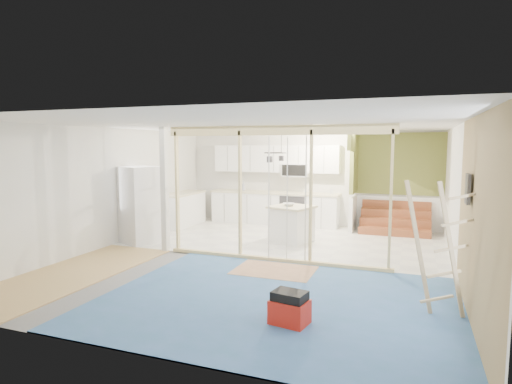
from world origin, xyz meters
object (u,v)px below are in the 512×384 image
(island, at_px, (292,224))
(ladder, at_px, (439,249))
(toolbox, at_px, (290,309))
(fridge, at_px, (140,205))

(island, relative_size, ladder, 0.62)
(toolbox, distance_m, ladder, 2.06)
(ladder, bearing_deg, toolbox, -170.47)
(fridge, bearing_deg, toolbox, -13.76)
(ladder, bearing_deg, fridge, 141.86)
(fridge, xyz_separation_m, toolbox, (4.41, -3.14, -0.67))
(fridge, distance_m, island, 3.48)
(toolbox, relative_size, ladder, 0.29)
(island, distance_m, ladder, 4.57)
(fridge, relative_size, ladder, 0.99)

